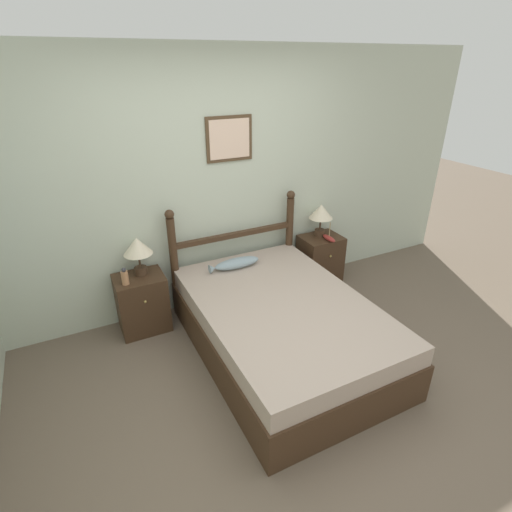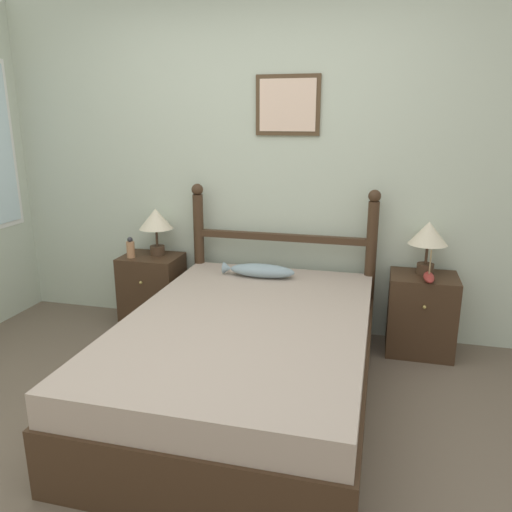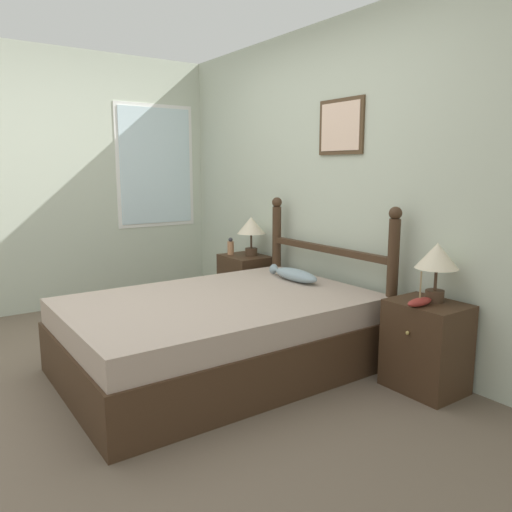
{
  "view_description": "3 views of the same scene",
  "coord_description": "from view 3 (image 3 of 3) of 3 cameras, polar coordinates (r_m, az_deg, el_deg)",
  "views": [
    {
      "loc": [
        -1.35,
        -1.91,
        2.41
      ],
      "look_at": [
        0.11,
        0.99,
        0.8
      ],
      "focal_mm": 28.0,
      "sensor_mm": 36.0,
      "label": 1
    },
    {
      "loc": [
        0.88,
        -2.0,
        1.64
      ],
      "look_at": [
        0.1,
        1.1,
        0.75
      ],
      "focal_mm": 35.0,
      "sensor_mm": 36.0,
      "label": 2
    },
    {
      "loc": [
        3.06,
        -1.13,
        1.41
      ],
      "look_at": [
        0.1,
        0.94,
        0.77
      ],
      "focal_mm": 35.0,
      "sensor_mm": 36.0,
      "label": 3
    }
  ],
  "objects": [
    {
      "name": "wall_back",
      "position": [
        4.19,
        8.15,
        8.18
      ],
      "size": [
        6.4,
        0.08,
        2.55
      ],
      "color": "beige",
      "rests_on": "ground_plane"
    },
    {
      "name": "headboard",
      "position": [
        4.04,
        8.08,
        -1.22
      ],
      "size": [
        1.42,
        0.09,
        1.15
      ],
      "color": "#3D2819",
      "rests_on": "ground_plane"
    },
    {
      "name": "wall_left",
      "position": [
        5.32,
        -22.66,
        7.9
      ],
      "size": [
        0.08,
        6.4,
        2.55
      ],
      "color": "beige",
      "rests_on": "ground_plane"
    },
    {
      "name": "model_boat",
      "position": [
        3.21,
        18.2,
        -4.97
      ],
      "size": [
        0.07,
        0.21,
        0.22
      ],
      "color": "maroon",
      "rests_on": "nightstand_right"
    },
    {
      "name": "table_lamp_left",
      "position": [
        4.75,
        -0.56,
        3.29
      ],
      "size": [
        0.27,
        0.27,
        0.37
      ],
      "color": "#422D1E",
      "rests_on": "nightstand_left"
    },
    {
      "name": "nightstand_left",
      "position": [
        4.85,
        -1.27,
        -3.29
      ],
      "size": [
        0.46,
        0.39,
        0.58
      ],
      "color": "#3D2819",
      "rests_on": "ground_plane"
    },
    {
      "name": "fish_pillow",
      "position": [
        3.98,
        4.43,
        -2.15
      ],
      "size": [
        0.53,
        0.15,
        0.1
      ],
      "color": "#8499A3",
      "rests_on": "bed"
    },
    {
      "name": "bed",
      "position": [
        3.55,
        -4.18,
        -8.86
      ],
      "size": [
        1.41,
        2.09,
        0.52
      ],
      "color": "#3D2819",
      "rests_on": "ground_plane"
    },
    {
      "name": "ground_plane",
      "position": [
        3.55,
        -13.89,
        -13.58
      ],
      "size": [
        16.0,
        16.0,
        0.0
      ],
      "primitive_type": "plane",
      "color": "brown"
    },
    {
      "name": "bottle",
      "position": [
        4.85,
        -2.92,
        1.04
      ],
      "size": [
        0.06,
        0.06,
        0.17
      ],
      "color": "tan",
      "rests_on": "nightstand_left"
    },
    {
      "name": "table_lamp_right",
      "position": [
        3.29,
        19.97,
        -0.33
      ],
      "size": [
        0.27,
        0.27,
        0.37
      ],
      "color": "#422D1E",
      "rests_on": "nightstand_right"
    },
    {
      "name": "nightstand_right",
      "position": [
        3.4,
        18.87,
        -9.74
      ],
      "size": [
        0.46,
        0.39,
        0.58
      ],
      "color": "#3D2819",
      "rests_on": "ground_plane"
    }
  ]
}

